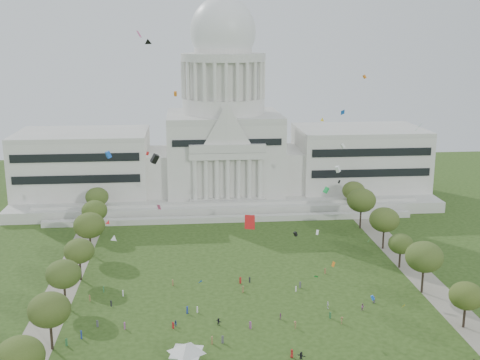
% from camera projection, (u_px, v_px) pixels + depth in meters
% --- Properties ---
extents(ground, '(400.00, 400.00, 0.00)m').
position_uv_depth(ground, '(259.00, 333.00, 132.95)').
color(ground, '#274214').
rests_on(ground, ground).
extents(capitol, '(160.00, 64.50, 91.30)m').
position_uv_depth(capitol, '(224.00, 144.00, 237.64)').
color(capitol, beige).
rests_on(capitol, ground).
extents(path_left, '(8.00, 160.00, 0.04)m').
position_uv_depth(path_left, '(63.00, 286.00, 157.63)').
color(path_left, gray).
rests_on(path_left, ground).
extents(path_right, '(8.00, 160.00, 0.04)m').
position_uv_depth(path_right, '(417.00, 273.00, 166.33)').
color(path_right, gray).
rests_on(path_right, ground).
extents(row_tree_l_0, '(8.85, 8.85, 12.59)m').
position_uv_depth(row_tree_l_0, '(20.00, 357.00, 105.77)').
color(row_tree_l_0, black).
rests_on(row_tree_l_0, ground).
extents(row_tree_l_1, '(8.86, 8.86, 12.59)m').
position_uv_depth(row_tree_l_1, '(49.00, 310.00, 123.98)').
color(row_tree_l_1, black).
rests_on(row_tree_l_1, ground).
extents(row_tree_r_1, '(7.58, 7.58, 10.78)m').
position_uv_depth(row_tree_r_1, '(466.00, 296.00, 133.65)').
color(row_tree_r_1, black).
rests_on(row_tree_r_1, ground).
extents(row_tree_l_2, '(8.42, 8.42, 11.97)m').
position_uv_depth(row_tree_l_2, '(63.00, 274.00, 143.62)').
color(row_tree_l_2, black).
rests_on(row_tree_l_2, ground).
extents(row_tree_r_2, '(9.55, 9.55, 13.58)m').
position_uv_depth(row_tree_r_2, '(424.00, 257.00, 151.56)').
color(row_tree_r_2, black).
rests_on(row_tree_r_2, ground).
extents(row_tree_l_3, '(8.12, 8.12, 11.55)m').
position_uv_depth(row_tree_l_3, '(79.00, 251.00, 159.85)').
color(row_tree_l_3, black).
rests_on(row_tree_l_3, ground).
extents(row_tree_r_3, '(7.01, 7.01, 9.98)m').
position_uv_depth(row_tree_r_3, '(401.00, 244.00, 168.68)').
color(row_tree_r_3, black).
rests_on(row_tree_r_3, ground).
extents(row_tree_l_4, '(9.29, 9.29, 13.21)m').
position_uv_depth(row_tree_l_4, '(89.00, 225.00, 177.48)').
color(row_tree_l_4, black).
rests_on(row_tree_l_4, ground).
extents(row_tree_r_4, '(9.19, 9.19, 13.06)m').
position_uv_depth(row_tree_r_4, '(384.00, 220.00, 183.25)').
color(row_tree_r_4, black).
rests_on(row_tree_r_4, ground).
extents(row_tree_l_5, '(8.33, 8.33, 11.85)m').
position_uv_depth(row_tree_l_5, '(94.00, 211.00, 195.59)').
color(row_tree_l_5, black).
rests_on(row_tree_l_5, ground).
extents(row_tree_r_5, '(9.82, 9.82, 13.96)m').
position_uv_depth(row_tree_r_5, '(361.00, 200.00, 202.49)').
color(row_tree_r_5, black).
rests_on(row_tree_r_5, ground).
extents(row_tree_l_6, '(8.19, 8.19, 11.64)m').
position_uv_depth(row_tree_l_6, '(97.00, 197.00, 213.02)').
color(row_tree_l_6, black).
rests_on(row_tree_l_6, ground).
extents(row_tree_r_6, '(8.42, 8.42, 11.97)m').
position_uv_depth(row_tree_r_6, '(354.00, 191.00, 220.40)').
color(row_tree_r_6, black).
rests_on(row_tree_r_6, ground).
extents(event_tent, '(9.85, 9.85, 4.59)m').
position_uv_depth(event_tent, '(186.00, 348.00, 119.66)').
color(event_tent, '#4C4C4C').
rests_on(event_tent, ground).
extents(person_0, '(0.96, 1.02, 1.76)m').
position_uv_depth(person_0, '(374.00, 300.00, 147.51)').
color(person_0, '#4C4C51').
rests_on(person_0, ground).
extents(person_2, '(0.92, 0.65, 1.74)m').
position_uv_depth(person_2, '(363.00, 307.00, 143.59)').
color(person_2, '#994C8C').
rests_on(person_2, ground).
extents(person_3, '(0.72, 1.19, 1.75)m').
position_uv_depth(person_3, '(295.00, 325.00, 134.83)').
color(person_3, olive).
rests_on(person_3, ground).
extents(person_4, '(0.65, 0.99, 1.56)m').
position_uv_depth(person_4, '(280.00, 316.00, 139.15)').
color(person_4, '#994C8C').
rests_on(person_4, ground).
extents(person_5, '(1.59, 1.60, 1.74)m').
position_uv_depth(person_5, '(219.00, 322.00, 136.22)').
color(person_5, '#26262B').
rests_on(person_5, ground).
extents(person_6, '(0.88, 1.05, 1.83)m').
position_uv_depth(person_6, '(292.00, 353.00, 122.59)').
color(person_6, '#B21E1E').
rests_on(person_6, ground).
extents(person_8, '(0.77, 0.55, 1.46)m').
position_uv_depth(person_8, '(175.00, 323.00, 135.81)').
color(person_8, navy).
rests_on(person_8, ground).
extents(person_9, '(1.02, 1.29, 1.77)m').
position_uv_depth(person_9, '(342.00, 320.00, 136.86)').
color(person_9, olive).
rests_on(person_9, ground).
extents(person_10, '(0.87, 1.18, 1.79)m').
position_uv_depth(person_10, '(328.00, 305.00, 144.57)').
color(person_10, silver).
rests_on(person_10, ground).
extents(person_11, '(1.92, 1.61, 1.97)m').
position_uv_depth(person_11, '(301.00, 356.00, 121.33)').
color(person_11, '#26262B').
rests_on(person_11, ground).
extents(distant_crowd, '(64.22, 36.48, 1.85)m').
position_uv_depth(distant_crowd, '(192.00, 307.00, 143.84)').
color(distant_crowd, '#33723F').
rests_on(distant_crowd, ground).
extents(kite_swarm, '(93.86, 101.44, 62.01)m').
position_uv_depth(kite_swarm, '(267.00, 193.00, 134.43)').
color(kite_swarm, black).
rests_on(kite_swarm, ground).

